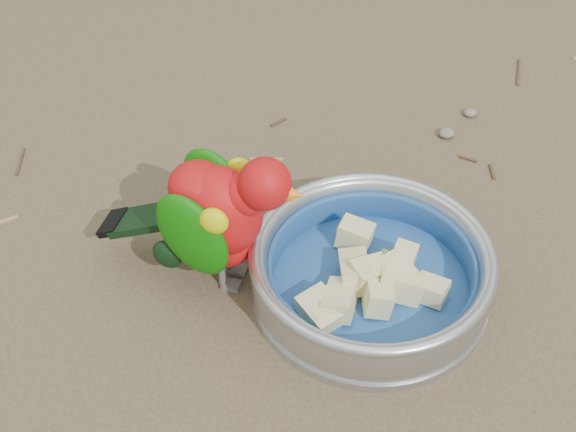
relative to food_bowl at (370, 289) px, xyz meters
name	(u,v)px	position (x,y,z in m)	size (l,w,h in m)	color
ground	(450,357)	(0.04, -0.10, -0.01)	(60.00, 60.00, 0.00)	brown
food_bowl	(370,289)	(0.00, 0.00, 0.00)	(0.24, 0.24, 0.02)	#B2B2BA
bowl_wall	(372,268)	(0.00, 0.00, 0.03)	(0.24, 0.24, 0.04)	#B2B2BA
fruit_wedges	(371,273)	(0.00, 0.00, 0.02)	(0.14, 0.14, 0.03)	beige
lory_parrot	(219,222)	(-0.13, 0.08, 0.07)	(0.09, 0.19, 0.16)	#B50D10
ground_debris	(378,300)	(0.00, -0.01, -0.01)	(0.90, 0.80, 0.01)	#A28552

